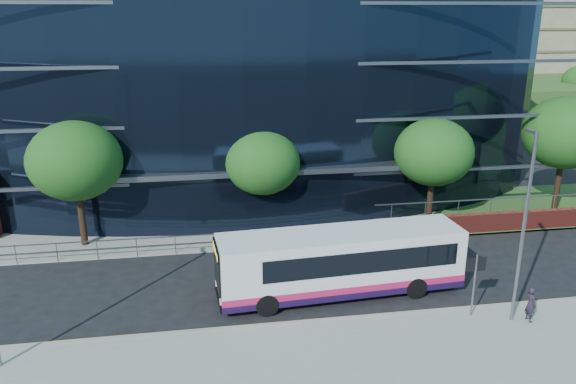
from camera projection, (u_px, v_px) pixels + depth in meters
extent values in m
plane|color=black|center=(357.00, 308.00, 24.56)|extent=(200.00, 200.00, 0.00)
cube|color=gray|center=(396.00, 376.00, 19.85)|extent=(80.00, 8.00, 0.15)
cube|color=gray|center=(364.00, 318.00, 23.60)|extent=(80.00, 0.25, 0.16)
cube|color=gold|center=(362.00, 317.00, 23.81)|extent=(80.00, 0.08, 0.01)
cube|color=gold|center=(361.00, 315.00, 23.95)|extent=(80.00, 0.08, 0.01)
cube|color=gray|center=(212.00, 225.00, 33.98)|extent=(50.00, 8.00, 0.10)
cube|color=black|center=(228.00, 69.00, 44.04)|extent=(38.00, 16.00, 16.00)
cube|color=#595E66|center=(245.00, 172.00, 31.74)|extent=(22.00, 1.20, 0.30)
cube|color=slate|center=(175.00, 236.00, 29.61)|extent=(24.00, 0.05, 0.05)
cube|color=slate|center=(175.00, 244.00, 29.75)|extent=(24.00, 0.05, 0.05)
cylinder|color=slate|center=(175.00, 245.00, 29.76)|extent=(0.04, 0.04, 1.10)
cube|color=#2D511E|center=(465.00, 86.00, 81.37)|extent=(60.00, 42.00, 4.00)
cylinder|color=slate|center=(474.00, 285.00, 23.26)|extent=(0.08, 0.08, 2.80)
cube|color=black|center=(476.00, 264.00, 22.99)|extent=(0.85, 0.06, 0.60)
cylinder|color=black|center=(82.00, 218.00, 30.55)|extent=(0.36, 0.36, 3.30)
ellipsoid|color=#1A5117|center=(75.00, 161.00, 29.55)|extent=(4.95, 4.95, 4.21)
cylinder|color=black|center=(263.00, 209.00, 32.59)|extent=(0.36, 0.36, 2.86)
ellipsoid|color=#1A5117|center=(263.00, 162.00, 31.73)|extent=(4.29, 4.29, 3.65)
cylinder|color=black|center=(430.00, 201.00, 33.60)|extent=(0.36, 0.36, 3.08)
ellipsoid|color=#1A5117|center=(434.00, 152.00, 32.67)|extent=(4.62, 4.62, 3.93)
cylinder|color=black|center=(557.00, 186.00, 35.83)|extent=(0.36, 0.36, 3.52)
ellipsoid|color=#1A5117|center=(566.00, 133.00, 34.76)|extent=(5.28, 5.28, 4.49)
cylinder|color=black|center=(463.00, 108.00, 65.28)|extent=(0.36, 0.36, 3.08)
ellipsoid|color=#1A5117|center=(465.00, 82.00, 64.35)|extent=(4.62, 4.62, 3.93)
cylinder|color=slate|center=(523.00, 230.00, 22.12)|extent=(0.14, 0.14, 8.00)
cube|color=slate|center=(532.00, 131.00, 21.25)|extent=(0.15, 0.70, 0.12)
cube|color=silver|center=(341.00, 260.00, 25.29)|extent=(11.21, 3.26, 2.66)
cube|color=#1D0D36|center=(340.00, 284.00, 25.66)|extent=(11.23, 3.31, 0.30)
cube|color=#BE1B52|center=(340.00, 278.00, 25.56)|extent=(11.23, 3.31, 0.30)
cube|color=black|center=(354.00, 251.00, 25.31)|extent=(9.00, 3.16, 1.01)
cube|color=black|center=(217.00, 270.00, 24.06)|extent=(0.23, 2.16, 1.56)
cube|color=black|center=(216.00, 250.00, 23.78)|extent=(0.24, 2.06, 0.40)
cube|color=yellow|center=(215.00, 248.00, 24.00)|extent=(0.12, 1.11, 0.22)
cube|color=black|center=(218.00, 298.00, 24.48)|extent=(0.26, 2.41, 0.24)
cylinder|color=black|center=(267.00, 305.00, 23.83)|extent=(1.02, 0.37, 1.01)
cylinder|color=black|center=(416.00, 288.00, 25.29)|extent=(1.02, 0.37, 1.01)
imported|color=black|center=(531.00, 304.00, 23.06)|extent=(0.39, 0.57, 1.53)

